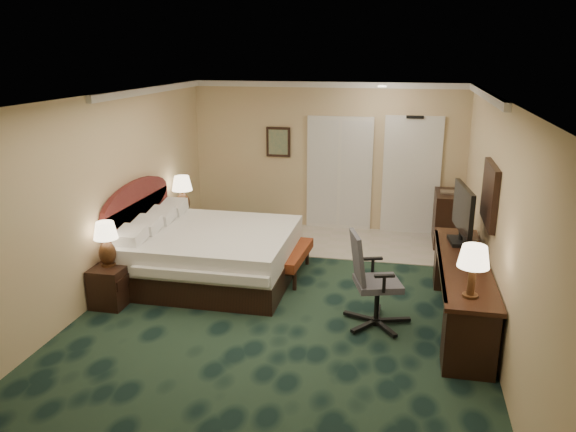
% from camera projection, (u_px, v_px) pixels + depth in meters
% --- Properties ---
extents(floor, '(5.00, 7.50, 0.00)m').
position_uv_depth(floor, '(283.00, 313.00, 7.20)').
color(floor, black).
rests_on(floor, ground).
extents(ceiling, '(5.00, 7.50, 0.00)m').
position_uv_depth(ceiling, '(282.00, 99.00, 6.44)').
color(ceiling, silver).
rests_on(ceiling, wall_back).
extents(wall_back, '(5.00, 0.00, 2.70)m').
position_uv_depth(wall_back, '(326.00, 157.00, 10.34)').
color(wall_back, '#D6B285').
rests_on(wall_back, ground).
extents(wall_front, '(5.00, 0.00, 2.70)m').
position_uv_depth(wall_front, '(145.00, 384.00, 3.30)').
color(wall_front, '#D6B285').
rests_on(wall_front, ground).
extents(wall_left, '(0.00, 7.50, 2.70)m').
position_uv_depth(wall_left, '(96.00, 201.00, 7.32)').
color(wall_left, '#D6B285').
rests_on(wall_left, ground).
extents(wall_right, '(0.00, 7.50, 2.70)m').
position_uv_depth(wall_right, '(499.00, 224.00, 6.32)').
color(wall_right, '#D6B285').
rests_on(wall_right, ground).
extents(crown_molding, '(5.00, 7.50, 0.10)m').
position_uv_depth(crown_molding, '(282.00, 103.00, 6.45)').
color(crown_molding, white).
rests_on(crown_molding, wall_back).
extents(tile_patch, '(3.20, 1.70, 0.01)m').
position_uv_depth(tile_patch, '(369.00, 244.00, 9.74)').
color(tile_patch, '#B9B3A3').
rests_on(tile_patch, ground).
extents(headboard, '(0.12, 2.00, 1.40)m').
position_uv_depth(headboard, '(139.00, 226.00, 8.43)').
color(headboard, '#52171F').
rests_on(headboard, ground).
extents(entry_door, '(1.02, 0.06, 2.18)m').
position_uv_depth(entry_door, '(411.00, 177.00, 10.09)').
color(entry_door, white).
rests_on(entry_door, ground).
extents(closet_doors, '(1.20, 0.06, 2.10)m').
position_uv_depth(closet_doors, '(339.00, 174.00, 10.34)').
color(closet_doors, silver).
rests_on(closet_doors, ground).
extents(wall_art, '(0.45, 0.06, 0.55)m').
position_uv_depth(wall_art, '(278.00, 142.00, 10.41)').
color(wall_art, '#51705F').
rests_on(wall_art, wall_back).
extents(wall_mirror, '(0.05, 0.95, 0.75)m').
position_uv_depth(wall_mirror, '(490.00, 194.00, 6.84)').
color(wall_mirror, white).
rests_on(wall_mirror, wall_right).
extents(bed, '(2.29, 2.13, 0.73)m').
position_uv_depth(bed, '(213.00, 255.00, 8.21)').
color(bed, white).
rests_on(bed, ground).
extents(nightstand_near, '(0.43, 0.49, 0.53)m').
position_uv_depth(nightstand_near, '(111.00, 286.00, 7.36)').
color(nightstand_near, black).
rests_on(nightstand_near, ground).
extents(nightstand_far, '(0.43, 0.49, 0.54)m').
position_uv_depth(nightstand_far, '(185.00, 227.00, 9.79)').
color(nightstand_far, black).
rests_on(nightstand_far, ground).
extents(lamp_near, '(0.37, 0.37, 0.59)m').
position_uv_depth(lamp_near, '(107.00, 244.00, 7.26)').
color(lamp_near, black).
rests_on(lamp_near, nightstand_near).
extents(lamp_far, '(0.44, 0.44, 0.65)m').
position_uv_depth(lamp_far, '(182.00, 195.00, 9.58)').
color(lamp_far, black).
rests_on(lamp_far, nightstand_far).
extents(bed_bench, '(0.48, 1.23, 0.41)m').
position_uv_depth(bed_bench, '(291.00, 263.00, 8.34)').
color(bed_bench, maroon).
rests_on(bed_bench, ground).
extents(desk, '(0.59, 2.72, 0.78)m').
position_uv_depth(desk, '(461.00, 292.00, 6.87)').
color(desk, black).
rests_on(desk, ground).
extents(tv, '(0.20, 0.99, 0.77)m').
position_uv_depth(tv, '(463.00, 215.00, 7.32)').
color(tv, black).
rests_on(tv, desk).
extents(desk_lamp, '(0.34, 0.34, 0.57)m').
position_uv_depth(desk_lamp, '(473.00, 271.00, 5.73)').
color(desk_lamp, black).
rests_on(desk_lamp, desk).
extents(desk_chair, '(0.85, 0.82, 1.18)m').
position_uv_depth(desk_chair, '(378.00, 279.00, 6.74)').
color(desk_chair, '#45434E').
rests_on(desk_chair, ground).
extents(minibar, '(0.48, 0.86, 0.91)m').
position_uv_depth(minibar, '(448.00, 219.00, 9.64)').
color(minibar, black).
rests_on(minibar, ground).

